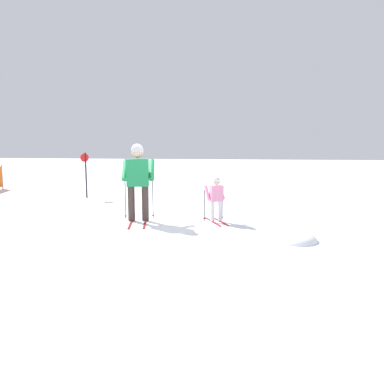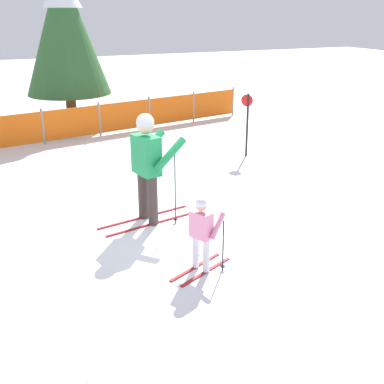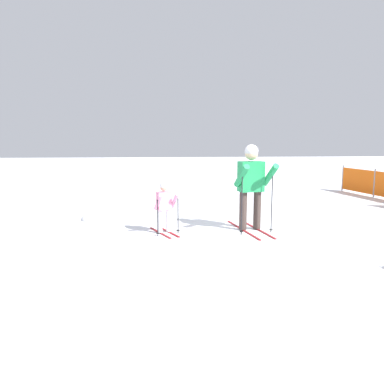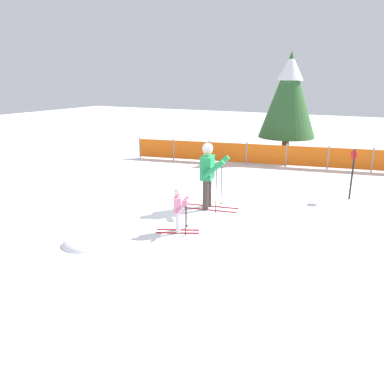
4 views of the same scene
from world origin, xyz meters
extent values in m
plane|color=white|center=(0.00, 0.00, 0.00)|extent=(60.00, 60.00, 0.00)
cube|color=maroon|center=(-0.28, 0.29, 0.01)|extent=(1.68, 0.36, 0.02)
cube|color=maroon|center=(-0.22, -0.02, 0.01)|extent=(1.68, 0.36, 0.02)
cylinder|color=#3F332D|center=(-0.28, 0.29, 0.42)|extent=(0.16, 0.16, 0.81)
cylinder|color=#3F332D|center=(-0.22, -0.02, 0.42)|extent=(0.16, 0.16, 0.81)
cube|color=#1E8C4C|center=(-0.25, 0.14, 1.14)|extent=(0.38, 0.55, 0.63)
cylinder|color=#1E8C4C|center=(-0.06, 0.49, 1.19)|extent=(0.59, 0.23, 0.51)
cylinder|color=#1E8C4C|center=(0.06, -0.13, 1.19)|extent=(0.59, 0.23, 0.51)
sphere|color=#D8AD8C|center=(-0.25, 0.14, 1.62)|extent=(0.27, 0.27, 0.27)
sphere|color=silver|center=(-0.25, 0.14, 1.67)|extent=(0.28, 0.28, 0.28)
cylinder|color=black|center=(0.01, 0.52, 0.63)|extent=(0.02, 0.02, 1.26)
cylinder|color=black|center=(0.01, 0.52, 0.06)|extent=(0.07, 0.07, 0.01)
cylinder|color=black|center=(0.13, -0.13, 0.63)|extent=(0.02, 0.02, 1.26)
cylinder|color=black|center=(0.13, -0.13, 0.06)|extent=(0.07, 0.07, 0.01)
cube|color=maroon|center=(-0.18, -1.60, 0.01)|extent=(0.92, 0.45, 0.02)
cube|color=maroon|center=(-0.10, -1.77, 0.01)|extent=(0.92, 0.45, 0.02)
cylinder|color=silver|center=(-0.18, -1.60, 0.25)|extent=(0.09, 0.09, 0.47)
cylinder|color=silver|center=(-0.10, -1.77, 0.25)|extent=(0.09, 0.09, 0.47)
cube|color=pink|center=(-0.14, -1.68, 0.67)|extent=(0.27, 0.33, 0.36)
cylinder|color=pink|center=(-0.11, -1.47, 0.67)|extent=(0.30, 0.19, 0.34)
cylinder|color=pink|center=(0.04, -1.80, 0.67)|extent=(0.30, 0.19, 0.34)
sphere|color=#D8AD8C|center=(-0.14, -1.68, 0.95)|extent=(0.16, 0.16, 0.16)
sphere|color=white|center=(-0.14, -1.68, 0.98)|extent=(0.16, 0.16, 0.16)
cylinder|color=black|center=(-0.06, -1.40, 0.36)|extent=(0.02, 0.02, 0.73)
cylinder|color=black|center=(-0.06, -1.40, 0.06)|extent=(0.07, 0.07, 0.01)
cylinder|color=black|center=(0.12, -1.81, 0.36)|extent=(0.02, 0.02, 0.73)
cylinder|color=black|center=(0.12, -1.81, 0.06)|extent=(0.07, 0.07, 0.01)
cylinder|color=gray|center=(-1.11, 5.84, 0.47)|extent=(0.06, 0.06, 0.94)
cylinder|color=gray|center=(0.45, 6.14, 0.47)|extent=(0.06, 0.06, 0.94)
cylinder|color=gray|center=(2.01, 6.44, 0.47)|extent=(0.06, 0.06, 0.94)
cylinder|color=gray|center=(3.57, 6.75, 0.47)|extent=(0.06, 0.06, 0.94)
cylinder|color=gray|center=(5.13, 7.05, 0.47)|extent=(0.06, 0.06, 0.94)
cube|color=orange|center=(-1.89, 5.68, 0.47)|extent=(1.57, 0.33, 0.79)
cube|color=orange|center=(-0.33, 5.99, 0.47)|extent=(1.57, 0.33, 0.79)
cube|color=orange|center=(1.23, 6.29, 0.47)|extent=(1.57, 0.33, 0.79)
cube|color=orange|center=(2.79, 6.60, 0.47)|extent=(1.57, 0.33, 0.79)
cube|color=orange|center=(4.35, 6.90, 0.47)|extent=(1.57, 0.33, 0.79)
cylinder|color=#4C3823|center=(0.01, 7.77, 0.48)|extent=(0.30, 0.30, 0.96)
cone|color=#2D5B2E|center=(0.01, 7.77, 2.74)|extent=(2.43, 2.43, 3.56)
cylinder|color=black|center=(3.16, 2.78, 0.74)|extent=(0.05, 0.05, 1.49)
cylinder|color=red|center=(3.14, 2.80, 1.33)|extent=(0.20, 0.22, 0.28)
ellipsoid|color=white|center=(-1.60, -3.28, 0.00)|extent=(0.90, 0.77, 0.36)
camera|label=1|loc=(-8.69, -2.07, 1.87)|focal=35.00mm
camera|label=2|loc=(-2.59, -6.84, 3.30)|focal=45.00mm
camera|label=3|loc=(7.40, -1.72, 1.95)|focal=35.00mm
camera|label=4|loc=(3.83, -8.71, 3.42)|focal=35.00mm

